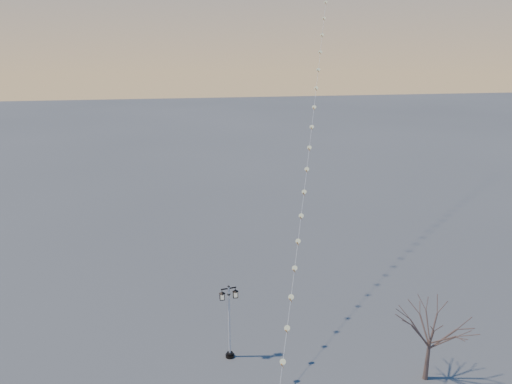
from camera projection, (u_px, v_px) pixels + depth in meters
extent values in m
plane|color=#525252|center=(286.00, 380.00, 25.80)|extent=(300.00, 300.00, 0.00)
cylinder|color=black|center=(230.00, 356.00, 27.70)|extent=(0.52, 0.52, 0.15)
cylinder|color=black|center=(230.00, 354.00, 27.66)|extent=(0.37, 0.37, 0.13)
cylinder|color=silver|center=(229.00, 320.00, 27.01)|extent=(0.12, 0.12, 4.32)
cylinder|color=black|center=(229.00, 294.00, 26.52)|extent=(0.18, 0.18, 0.06)
cube|color=black|center=(229.00, 288.00, 26.41)|extent=(0.87, 0.19, 0.06)
sphere|color=black|center=(229.00, 287.00, 26.38)|extent=(0.13, 0.13, 0.13)
pyramid|color=black|center=(222.00, 292.00, 26.34)|extent=(0.40, 0.40, 0.13)
cube|color=beige|center=(222.00, 296.00, 26.42)|extent=(0.24, 0.24, 0.31)
cube|color=black|center=(222.00, 299.00, 26.47)|extent=(0.28, 0.28, 0.04)
pyramid|color=black|center=(235.00, 290.00, 26.57)|extent=(0.40, 0.40, 0.13)
cube|color=beige|center=(235.00, 294.00, 26.65)|extent=(0.24, 0.24, 0.31)
cube|color=black|center=(235.00, 297.00, 26.71)|extent=(0.28, 0.28, 0.04)
cone|color=#4E3A33|center=(427.00, 359.00, 25.55)|extent=(0.29, 0.29, 2.43)
cone|color=orange|center=(322.00, 16.00, 39.68)|extent=(0.08, 0.08, 0.30)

